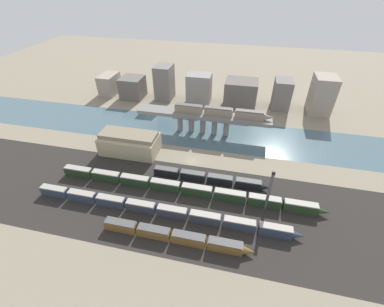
# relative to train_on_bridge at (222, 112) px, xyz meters

# --- Properties ---
(ground_plane) EXTENTS (400.00, 400.00, 0.00)m
(ground_plane) POSITION_rel_train_on_bridge_xyz_m (-8.71, -23.48, -12.21)
(ground_plane) COLOR gray
(railbed_yard) EXTENTS (280.00, 42.00, 0.01)m
(railbed_yard) POSITION_rel_train_on_bridge_xyz_m (-8.71, -47.48, -12.20)
(railbed_yard) COLOR #282623
(railbed_yard) RESTS_ON ground
(river_water) EXTENTS (320.00, 28.38, 0.01)m
(river_water) POSITION_rel_train_on_bridge_xyz_m (-8.71, 0.00, -12.20)
(river_water) COLOR #47606B
(river_water) RESTS_ON ground
(bridge) EXTENTS (63.34, 7.85, 10.36)m
(bridge) POSITION_rel_train_on_bridge_xyz_m (-8.71, -0.00, -4.08)
(bridge) COLOR slate
(bridge) RESTS_ON ground
(train_on_bridge) EXTENTS (45.68, 2.96, 3.79)m
(train_on_bridge) POSITION_rel_train_on_bridge_xyz_m (0.00, 0.00, 0.00)
(train_on_bridge) COLOR gray
(train_on_bridge) RESTS_ON bridge
(train_yard_near) EXTENTS (45.80, 2.85, 3.48)m
(train_yard_near) POSITION_rel_train_on_bridge_xyz_m (-5.22, -61.93, -10.50)
(train_yard_near) COLOR brown
(train_yard_near) RESTS_ON ground
(train_yard_mid) EXTENTS (89.32, 2.62, 3.68)m
(train_yard_mid) POSITION_rel_train_on_bridge_xyz_m (-12.90, -53.40, -10.40)
(train_yard_mid) COLOR #2D384C
(train_yard_mid) RESTS_ON ground
(train_yard_far) EXTENTS (96.69, 2.73, 3.93)m
(train_yard_far) POSITION_rel_train_on_bridge_xyz_m (-7.47, -42.10, -10.27)
(train_yard_far) COLOR #23381E
(train_yard_far) RESTS_ON ground
(train_yard_outer) EXTENTS (44.09, 2.75, 3.56)m
(train_yard_outer) POSITION_rel_train_on_bridge_xyz_m (0.39, -34.50, -10.46)
(train_yard_outer) COLOR black
(train_yard_outer) RESTS_ON ground
(warehouse_building) EXTENTS (24.58, 12.73, 9.37)m
(warehouse_building) POSITION_rel_train_on_bridge_xyz_m (-36.64, -22.48, -7.75)
(warehouse_building) COLOR tan
(warehouse_building) RESTS_ON ground
(signal_tower) EXTENTS (1.00, 0.96, 16.25)m
(signal_tower) POSITION_rel_train_on_bridge_xyz_m (21.12, -43.18, -4.22)
(signal_tower) COLOR #4C4C51
(signal_tower) RESTS_ON ground
(city_block_far_left) EXTENTS (9.20, 14.97, 11.93)m
(city_block_far_left) POSITION_rel_train_on_bridge_xyz_m (-75.20, 34.51, -6.24)
(city_block_far_left) COLOR gray
(city_block_far_left) RESTS_ON ground
(city_block_left) EXTENTS (13.14, 13.32, 12.43)m
(city_block_left) POSITION_rel_train_on_bridge_xyz_m (-58.33, 31.76, -5.99)
(city_block_left) COLOR #605B56
(city_block_left) RESTS_ON ground
(city_block_center) EXTENTS (9.66, 12.30, 20.05)m
(city_block_center) POSITION_rel_train_on_bridge_xyz_m (-38.62, 34.28, -2.18)
(city_block_center) COLOR slate
(city_block_center) RESTS_ON ground
(city_block_right) EXTENTS (13.72, 10.63, 16.53)m
(city_block_right) POSITION_rel_train_on_bridge_xyz_m (-17.56, 34.45, -3.94)
(city_block_right) COLOR gray
(city_block_right) RESTS_ON ground
(city_block_far_right) EXTENTS (17.94, 15.07, 14.62)m
(city_block_far_right) POSITION_rel_train_on_bridge_xyz_m (6.63, 35.04, -4.90)
(city_block_far_right) COLOR #605B56
(city_block_far_right) RESTS_ON ground
(city_block_tall) EXTENTS (9.45, 12.69, 16.24)m
(city_block_tall) POSITION_rel_train_on_bridge_xyz_m (29.30, 37.00, -4.09)
(city_block_tall) COLOR slate
(city_block_tall) RESTS_ON ground
(city_block_low) EXTENTS (11.25, 13.88, 20.38)m
(city_block_low) POSITION_rel_train_on_bridge_xyz_m (49.44, 35.16, -2.02)
(city_block_low) COLOR gray
(city_block_low) RESTS_ON ground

